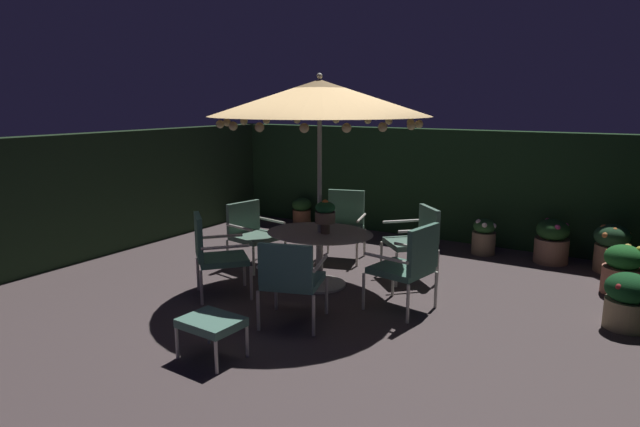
{
  "coord_description": "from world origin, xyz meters",
  "views": [
    {
      "loc": [
        3.46,
        -5.48,
        2.35
      ],
      "look_at": [
        -0.09,
        0.27,
        0.95
      ],
      "focal_mm": 30.69,
      "sensor_mm": 36.0,
      "label": 1
    }
  ],
  "objects_px": {
    "patio_chair_south": "(416,237)",
    "patio_umbrella": "(320,98)",
    "potted_plant_back_center": "(623,269)",
    "patio_dining_table": "(320,245)",
    "potted_plant_left_near": "(552,241)",
    "patio_chair_northeast": "(214,251)",
    "patio_chair_north": "(252,230)",
    "patio_chair_east": "(291,276)",
    "patio_chair_southwest": "(344,221)",
    "ottoman_footrest": "(211,324)",
    "potted_plant_right_far": "(628,299)",
    "patio_chair_southeast": "(409,262)",
    "centerpiece_planter": "(325,213)",
    "potted_plant_front_corner": "(302,210)",
    "potted_plant_back_left": "(484,236)",
    "potted_plant_right_near": "(611,246)"
  },
  "relations": [
    {
      "from": "patio_chair_south",
      "to": "patio_umbrella",
      "type": "bearing_deg",
      "value": -135.08
    },
    {
      "from": "potted_plant_back_center",
      "to": "patio_umbrella",
      "type": "bearing_deg",
      "value": -152.86
    },
    {
      "from": "patio_dining_table",
      "to": "potted_plant_left_near",
      "type": "relative_size",
      "value": 2.15
    },
    {
      "from": "patio_chair_northeast",
      "to": "potted_plant_left_near",
      "type": "bearing_deg",
      "value": 48.43
    },
    {
      "from": "patio_chair_north",
      "to": "patio_chair_east",
      "type": "distance_m",
      "value": 2.29
    },
    {
      "from": "patio_chair_southwest",
      "to": "ottoman_footrest",
      "type": "bearing_deg",
      "value": -80.58
    },
    {
      "from": "patio_chair_north",
      "to": "patio_chair_east",
      "type": "height_order",
      "value": "patio_chair_east"
    },
    {
      "from": "patio_chair_east",
      "to": "potted_plant_left_near",
      "type": "xyz_separation_m",
      "value": [
        1.95,
        3.93,
        -0.22
      ]
    },
    {
      "from": "ottoman_footrest",
      "to": "potted_plant_left_near",
      "type": "distance_m",
      "value": 5.37
    },
    {
      "from": "patio_umbrella",
      "to": "potted_plant_right_far",
      "type": "relative_size",
      "value": 4.53
    },
    {
      "from": "potted_plant_right_far",
      "to": "ottoman_footrest",
      "type": "bearing_deg",
      "value": -139.17
    },
    {
      "from": "patio_chair_southeast",
      "to": "patio_chair_south",
      "type": "distance_m",
      "value": 1.22
    },
    {
      "from": "centerpiece_planter",
      "to": "potted_plant_front_corner",
      "type": "height_order",
      "value": "centerpiece_planter"
    },
    {
      "from": "patio_chair_southeast",
      "to": "potted_plant_front_corner",
      "type": "bearing_deg",
      "value": 138.56
    },
    {
      "from": "patio_chair_east",
      "to": "potted_plant_back_left",
      "type": "relative_size",
      "value": 1.68
    },
    {
      "from": "patio_chair_southwest",
      "to": "potted_plant_left_near",
      "type": "xyz_separation_m",
      "value": [
        2.73,
        1.39,
        -0.25
      ]
    },
    {
      "from": "potted_plant_left_near",
      "to": "potted_plant_back_left",
      "type": "height_order",
      "value": "potted_plant_left_near"
    },
    {
      "from": "ottoman_footrest",
      "to": "potted_plant_right_near",
      "type": "relative_size",
      "value": 0.83
    },
    {
      "from": "patio_chair_east",
      "to": "ottoman_footrest",
      "type": "height_order",
      "value": "patio_chair_east"
    },
    {
      "from": "ottoman_footrest",
      "to": "potted_plant_right_near",
      "type": "height_order",
      "value": "potted_plant_right_near"
    },
    {
      "from": "centerpiece_planter",
      "to": "potted_plant_left_near",
      "type": "relative_size",
      "value": 0.66
    },
    {
      "from": "patio_chair_north",
      "to": "patio_chair_southwest",
      "type": "distance_m",
      "value": 1.4
    },
    {
      "from": "potted_plant_right_far",
      "to": "potted_plant_right_near",
      "type": "xyz_separation_m",
      "value": [
        -0.31,
        2.09,
        0.05
      ]
    },
    {
      "from": "patio_dining_table",
      "to": "potted_plant_right_far",
      "type": "bearing_deg",
      "value": 8.81
    },
    {
      "from": "centerpiece_planter",
      "to": "potted_plant_right_near",
      "type": "distance_m",
      "value": 4.09
    },
    {
      "from": "potted_plant_back_left",
      "to": "potted_plant_front_corner",
      "type": "bearing_deg",
      "value": 176.18
    },
    {
      "from": "patio_chair_north",
      "to": "patio_chair_southeast",
      "type": "relative_size",
      "value": 0.9
    },
    {
      "from": "patio_chair_northeast",
      "to": "potted_plant_back_center",
      "type": "height_order",
      "value": "patio_chair_northeast"
    },
    {
      "from": "patio_chair_east",
      "to": "potted_plant_right_near",
      "type": "bearing_deg",
      "value": 55.01
    },
    {
      "from": "potted_plant_right_far",
      "to": "potted_plant_back_center",
      "type": "bearing_deg",
      "value": 95.24
    },
    {
      "from": "patio_chair_southeast",
      "to": "patio_chair_east",
      "type": "bearing_deg",
      "value": -130.9
    },
    {
      "from": "patio_chair_east",
      "to": "patio_chair_southeast",
      "type": "relative_size",
      "value": 0.93
    },
    {
      "from": "patio_chair_east",
      "to": "patio_chair_south",
      "type": "height_order",
      "value": "patio_chair_south"
    },
    {
      "from": "patio_chair_northeast",
      "to": "patio_umbrella",
      "type": "bearing_deg",
      "value": 48.36
    },
    {
      "from": "patio_chair_northeast",
      "to": "patio_chair_east",
      "type": "height_order",
      "value": "patio_chair_northeast"
    },
    {
      "from": "patio_chair_north",
      "to": "ottoman_footrest",
      "type": "xyz_separation_m",
      "value": [
        1.52,
        -2.5,
        -0.19
      ]
    },
    {
      "from": "centerpiece_planter",
      "to": "potted_plant_left_near",
      "type": "distance_m",
      "value": 3.59
    },
    {
      "from": "patio_dining_table",
      "to": "potted_plant_right_far",
      "type": "xyz_separation_m",
      "value": [
        3.45,
        0.53,
        -0.22
      ]
    },
    {
      "from": "patio_chair_east",
      "to": "potted_plant_front_corner",
      "type": "xyz_separation_m",
      "value": [
        -2.58,
        4.1,
        -0.28
      ]
    },
    {
      "from": "patio_dining_table",
      "to": "patio_umbrella",
      "type": "relative_size",
      "value": 0.52
    },
    {
      "from": "patio_chair_south",
      "to": "ottoman_footrest",
      "type": "relative_size",
      "value": 1.72
    },
    {
      "from": "patio_chair_south",
      "to": "potted_plant_back_center",
      "type": "xyz_separation_m",
      "value": [
        2.4,
        0.78,
        -0.27
      ]
    },
    {
      "from": "potted_plant_back_center",
      "to": "potted_plant_back_left",
      "type": "distance_m",
      "value": 2.14
    },
    {
      "from": "patio_chair_north",
      "to": "patio_chair_northeast",
      "type": "height_order",
      "value": "patio_chair_northeast"
    },
    {
      "from": "potted_plant_right_far",
      "to": "centerpiece_planter",
      "type": "bearing_deg",
      "value": -170.27
    },
    {
      "from": "patio_chair_southeast",
      "to": "patio_chair_southwest",
      "type": "distance_m",
      "value": 2.26
    },
    {
      "from": "patio_chair_northeast",
      "to": "patio_chair_south",
      "type": "distance_m",
      "value": 2.66
    },
    {
      "from": "potted_plant_left_near",
      "to": "potted_plant_right_far",
      "type": "distance_m",
      "value": 2.4
    },
    {
      "from": "patio_chair_northeast",
      "to": "potted_plant_right_near",
      "type": "bearing_deg",
      "value": 41.99
    },
    {
      "from": "ottoman_footrest",
      "to": "patio_chair_south",
      "type": "bearing_deg",
      "value": 77.34
    }
  ]
}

